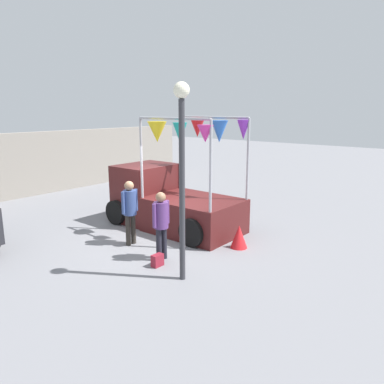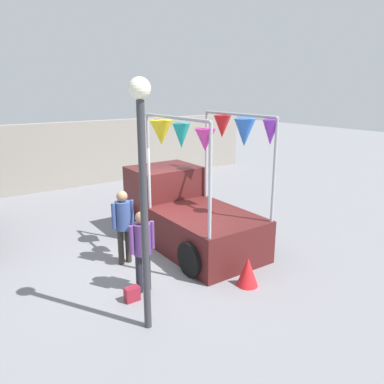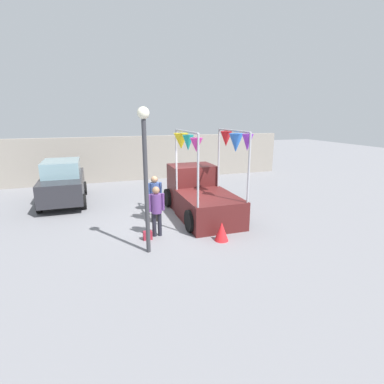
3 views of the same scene
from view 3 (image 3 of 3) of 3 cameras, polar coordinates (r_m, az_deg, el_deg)
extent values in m
plane|color=slate|center=(11.19, -2.77, -5.49)|extent=(60.00, 60.00, 0.00)
cube|color=#4C1919|center=(10.94, 3.27, -3.20)|extent=(1.90, 2.60, 1.00)
cube|color=#4C1919|center=(12.64, -0.06, 1.15)|extent=(1.80, 1.40, 1.80)
cube|color=#8CB2C6|center=(12.54, -0.06, 3.15)|extent=(1.76, 1.37, 0.60)
cylinder|color=black|center=(12.84, -4.58, -1.08)|extent=(0.22, 0.76, 0.76)
cylinder|color=black|center=(13.40, 3.32, -0.39)|extent=(0.22, 0.76, 0.76)
cylinder|color=black|center=(10.04, -0.32, -5.54)|extent=(0.22, 0.76, 0.76)
cylinder|color=black|center=(10.75, 9.37, -4.36)|extent=(0.22, 0.76, 0.76)
cylinder|color=#A5A5AD|center=(11.42, -2.98, 6.02)|extent=(0.07, 0.07, 2.28)
cylinder|color=#A5A5AD|center=(12.00, 5.10, 6.40)|extent=(0.07, 0.07, 2.28)
cylinder|color=#A5A5AD|center=(9.12, 1.17, 3.87)|extent=(0.07, 0.07, 2.28)
cylinder|color=#A5A5AD|center=(9.84, 10.78, 4.40)|extent=(0.07, 0.07, 2.28)
cylinder|color=#A5A5AD|center=(10.14, -1.17, 11.44)|extent=(0.07, 2.44, 0.07)
cylinder|color=#A5A5AD|center=(10.78, 7.87, 11.50)|extent=(0.07, 2.44, 0.07)
cone|color=#D83399|center=(9.17, 0.83, 8.95)|extent=(0.53, 0.53, 0.42)
cone|color=purple|center=(9.88, 10.53, 9.25)|extent=(0.46, 0.46, 0.54)
cone|color=teal|center=(9.94, -0.74, 9.36)|extent=(0.50, 0.50, 0.51)
cone|color=blue|center=(10.60, 8.37, 9.26)|extent=(0.64, 0.64, 0.63)
cone|color=yellow|center=(10.71, -2.09, 9.67)|extent=(0.69, 0.69, 0.55)
cone|color=red|center=(11.32, 6.51, 10.04)|extent=(0.53, 0.53, 0.55)
cube|color=#26262B|center=(14.40, -23.34, 1.08)|extent=(1.70, 4.00, 0.90)
cube|color=#72939E|center=(14.40, -23.61, 4.23)|extent=(1.50, 2.10, 0.66)
cylinder|color=black|center=(15.81, -25.91, 0.24)|extent=(0.18, 0.64, 0.64)
cylinder|color=black|center=(15.67, -19.76, 0.74)|extent=(0.18, 0.64, 0.64)
cylinder|color=black|center=(13.41, -27.14, -2.27)|extent=(0.18, 0.64, 0.64)
cylinder|color=black|center=(13.24, -19.88, -1.71)|extent=(0.18, 0.64, 0.64)
cylinder|color=black|center=(9.76, -7.21, -6.19)|extent=(0.13, 0.13, 0.79)
cylinder|color=black|center=(9.79, -6.17, -6.09)|extent=(0.13, 0.13, 0.79)
cylinder|color=#593372|center=(9.55, -6.81, -2.17)|extent=(0.34, 0.34, 0.62)
sphere|color=#997051|center=(9.43, -6.89, 0.33)|extent=(0.24, 0.24, 0.24)
cylinder|color=#593372|center=(9.50, -8.12, -2.11)|extent=(0.09, 0.09, 0.56)
cylinder|color=#593372|center=(9.58, -5.53, -1.88)|extent=(0.09, 0.09, 0.56)
cylinder|color=#2D2823|center=(11.04, -7.46, -3.63)|extent=(0.13, 0.13, 0.82)
cylinder|color=#2D2823|center=(11.07, -6.54, -3.54)|extent=(0.13, 0.13, 0.82)
cylinder|color=#33477F|center=(10.85, -7.12, 0.09)|extent=(0.34, 0.34, 0.65)
sphere|color=#997051|center=(10.75, -7.19, 2.39)|extent=(0.25, 0.25, 0.25)
cylinder|color=#33477F|center=(10.80, -8.27, 0.16)|extent=(0.09, 0.09, 0.58)
cylinder|color=#33477F|center=(10.89, -5.99, 0.35)|extent=(0.09, 0.09, 0.58)
cube|color=maroon|center=(9.63, -8.45, -8.16)|extent=(0.28, 0.16, 0.28)
cylinder|color=#333338|center=(8.25, -8.71, 0.52)|extent=(0.12, 0.12, 3.71)
sphere|color=#F2EDCC|center=(8.01, -9.27, 14.65)|extent=(0.32, 0.32, 0.32)
cube|color=gray|center=(18.28, -9.52, 6.41)|extent=(18.00, 0.36, 2.60)
cone|color=red|center=(9.44, 5.66, -7.49)|extent=(0.62, 0.62, 0.60)
camera|label=1|loc=(5.24, -72.07, 1.04)|focal=35.00mm
camera|label=2|loc=(3.21, -41.07, 11.74)|focal=35.00mm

